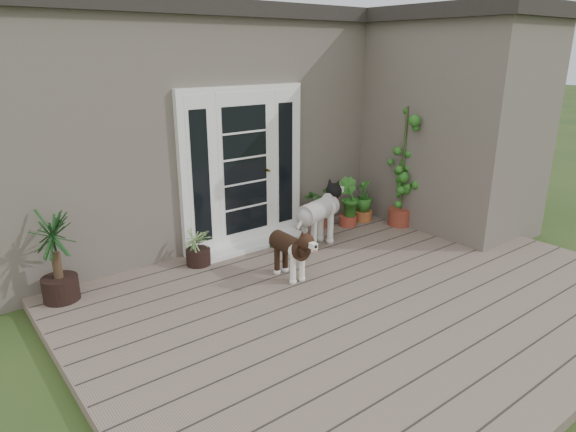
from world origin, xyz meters
TOP-DOWN VIEW (x-y plane):
  - deck at (0.00, 0.40)m, footprint 6.20×4.60m
  - house_main at (0.00, 4.65)m, footprint 7.40×4.00m
  - roof_main at (0.00, 4.65)m, footprint 7.60×4.20m
  - house_wing at (2.90, 1.50)m, footprint 1.60×2.40m
  - roof_wing at (2.90, 1.50)m, footprint 1.80×2.60m
  - door_unit at (-0.20, 2.60)m, footprint 1.90×0.14m
  - door_step at (-0.20, 2.40)m, footprint 1.60×0.40m
  - brindle_dog at (-0.45, 1.28)m, footprint 0.34×0.74m
  - white_dog at (0.49, 1.84)m, footprint 0.98×0.62m
  - spider_plant at (-1.12, 2.29)m, footprint 0.52×0.52m
  - yucca at (-2.75, 2.35)m, footprint 0.79×0.79m
  - herb_a at (0.99, 2.40)m, footprint 0.65×0.65m
  - herb_b at (1.42, 2.20)m, footprint 0.43×0.43m
  - herb_c at (1.79, 2.24)m, footprint 0.46×0.46m
  - sapling at (2.08, 1.73)m, footprint 0.72×0.72m
  - clog_left at (0.03, 2.12)m, footprint 0.26×0.33m
  - clog_right at (0.60, 2.07)m, footprint 0.28×0.29m

SIDE VIEW (x-z plane):
  - deck at x=0.00m, z-range 0.00..0.12m
  - door_step at x=-0.20m, z-range 0.12..0.17m
  - clog_right at x=0.60m, z-range 0.12..0.20m
  - clog_left at x=0.03m, z-range 0.12..0.21m
  - herb_c at x=1.79m, z-range 0.12..0.64m
  - herb_b at x=1.42m, z-range 0.12..0.66m
  - spider_plant at x=-1.12m, z-range 0.12..0.67m
  - brindle_dog at x=-0.45m, z-range 0.12..0.72m
  - herb_a at x=0.99m, z-range 0.12..0.73m
  - white_dog at x=0.49m, z-range 0.12..0.88m
  - yucca at x=-2.75m, z-range 0.12..1.16m
  - sapling at x=2.08m, z-range 0.12..2.00m
  - door_unit at x=-0.20m, z-range 0.12..2.27m
  - house_main at x=0.00m, z-range 0.00..3.10m
  - house_wing at x=2.90m, z-range 0.00..3.10m
  - roof_main at x=0.00m, z-range 3.10..3.30m
  - roof_wing at x=2.90m, z-range 3.10..3.30m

